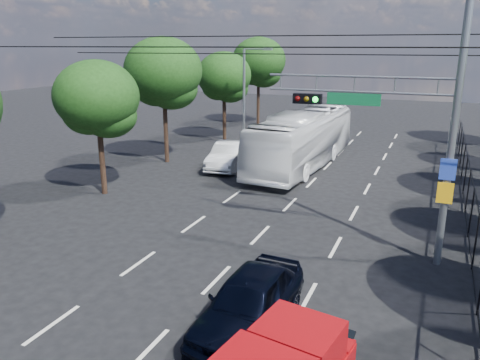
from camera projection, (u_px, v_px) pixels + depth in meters
The scene contains 13 objects.
ground at pixel (146, 352), 11.50m from camera, with size 120.00×120.00×0.00m, color black.
lane_markings at pixel (301, 193), 23.88m from camera, with size 6.12×38.00×0.01m.
signal_mast at pixel (415, 110), 15.13m from camera, with size 6.43×0.39×9.50m.
streetlight_left at pixel (246, 95), 32.23m from camera, with size 2.09×0.22×7.08m.
utility_wires at pixel (271, 46), 17.30m from camera, with size 22.00×5.04×0.74m.
fence_right at pixel (470, 203), 19.14m from camera, with size 0.06×34.03×2.00m.
tree_left_b at pixel (98, 103), 22.53m from camera, with size 4.08×4.08×6.63m.
tree_left_c at pixel (164, 77), 28.72m from camera, with size 4.80×4.80×7.80m.
tree_left_d at pixel (224, 79), 35.84m from camera, with size 4.20×4.20×6.83m.
tree_left_e at pixel (259, 65), 42.76m from camera, with size 4.92×4.92×7.99m.
navy_hatchback at pixel (249, 302), 12.27m from camera, with size 1.84×4.58×1.56m, color black.
white_bus at pixel (303, 139), 28.59m from camera, with size 2.86×12.23×3.41m, color silver.
white_van at pixel (229, 155), 28.50m from camera, with size 1.67×4.78×1.58m, color silver.
Camera 1 is at (5.97, -8.19, 7.27)m, focal length 35.00 mm.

